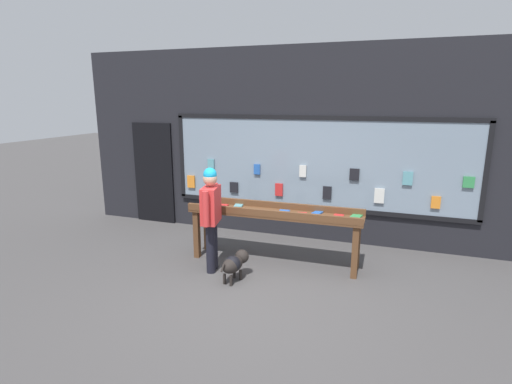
% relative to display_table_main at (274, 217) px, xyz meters
% --- Properties ---
extents(ground_plane, '(40.00, 40.00, 0.00)m').
position_rel_display_table_main_xyz_m(ground_plane, '(0.00, -1.00, -0.76)').
color(ground_plane, '#474444').
extents(shopfront_facade, '(8.83, 0.29, 3.51)m').
position_rel_display_table_main_xyz_m(shopfront_facade, '(-0.01, 1.39, 0.97)').
color(shopfront_facade, black).
rests_on(shopfront_facade, ground_plane).
extents(display_table_main, '(2.76, 0.62, 0.94)m').
position_rel_display_table_main_xyz_m(display_table_main, '(0.00, 0.00, 0.00)').
color(display_table_main, brown).
rests_on(display_table_main, ground_plane).
extents(person_browsing, '(0.30, 0.63, 1.60)m').
position_rel_display_table_main_xyz_m(person_browsing, '(-0.81, -0.62, 0.17)').
color(person_browsing, black).
rests_on(person_browsing, ground_plane).
extents(small_dog, '(0.32, 0.60, 0.41)m').
position_rel_display_table_main_xyz_m(small_dog, '(-0.35, -0.84, -0.49)').
color(small_dog, black).
rests_on(small_dog, ground_plane).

